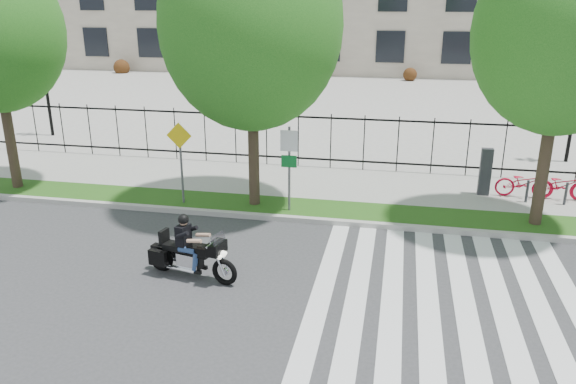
# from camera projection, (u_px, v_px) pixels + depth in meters

# --- Properties ---
(ground) EXTENTS (120.00, 120.00, 0.00)m
(ground) POSITION_uv_depth(u_px,v_px,m) (223.00, 287.00, 12.45)
(ground) COLOR #333335
(ground) RESTS_ON ground
(curb) EXTENTS (60.00, 0.20, 0.15)m
(curb) POSITION_uv_depth(u_px,v_px,m) (266.00, 217.00, 16.22)
(curb) COLOR #A9A69F
(curb) RESTS_ON ground
(grass_verge) EXTENTS (60.00, 1.50, 0.15)m
(grass_verge) POSITION_uv_depth(u_px,v_px,m) (273.00, 207.00, 17.01)
(grass_verge) COLOR #1A4812
(grass_verge) RESTS_ON ground
(sidewalk) EXTENTS (60.00, 3.50, 0.15)m
(sidewalk) POSITION_uv_depth(u_px,v_px,m) (289.00, 182.00, 19.33)
(sidewalk) COLOR gray
(sidewalk) RESTS_ON ground
(plaza) EXTENTS (80.00, 34.00, 0.10)m
(plaza) POSITION_uv_depth(u_px,v_px,m) (343.00, 98.00, 35.59)
(plaza) COLOR gray
(plaza) RESTS_ON ground
(crosswalk_stripes) EXTENTS (5.70, 8.00, 0.01)m
(crosswalk_stripes) POSITION_uv_depth(u_px,v_px,m) (447.00, 309.00, 11.54)
(crosswalk_stripes) COLOR silver
(crosswalk_stripes) RESTS_ON ground
(iron_fence) EXTENTS (30.00, 0.06, 2.00)m
(iron_fence) POSITION_uv_depth(u_px,v_px,m) (298.00, 140.00, 20.60)
(iron_fence) COLOR black
(iron_fence) RESTS_ON sidewalk
(lamp_post_left) EXTENTS (1.06, 0.70, 4.25)m
(lamp_post_left) POSITION_uv_depth(u_px,v_px,m) (43.00, 67.00, 24.77)
(lamp_post_left) COLOR black
(lamp_post_left) RESTS_ON ground
(street_tree_1) EXTENTS (5.11, 5.11, 8.17)m
(street_tree_1) POSITION_uv_depth(u_px,v_px,m) (251.00, 25.00, 15.39)
(street_tree_1) COLOR #32261B
(street_tree_1) RESTS_ON grass_verge
(street_tree_2) EXTENTS (4.50, 4.50, 7.70)m
(street_tree_2) POSITION_uv_depth(u_px,v_px,m) (564.00, 33.00, 13.91)
(street_tree_2) COLOR #32261B
(street_tree_2) RESTS_ON grass_verge
(sign_pole_regulatory) EXTENTS (0.50, 0.09, 2.50)m
(sign_pole_regulatory) POSITION_uv_depth(u_px,v_px,m) (289.00, 158.00, 16.01)
(sign_pole_regulatory) COLOR #59595B
(sign_pole_regulatory) RESTS_ON grass_verge
(sign_pole_warning) EXTENTS (0.78, 0.09, 2.49)m
(sign_pole_warning) POSITION_uv_depth(u_px,v_px,m) (180.00, 152.00, 16.64)
(sign_pole_warning) COLOR #59595B
(sign_pole_warning) RESTS_ON grass_verge
(motorcycle_rider) EXTENTS (2.34, 0.98, 1.83)m
(motorcycle_rider) POSITION_uv_depth(u_px,v_px,m) (190.00, 253.00, 12.70)
(motorcycle_rider) COLOR black
(motorcycle_rider) RESTS_ON ground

